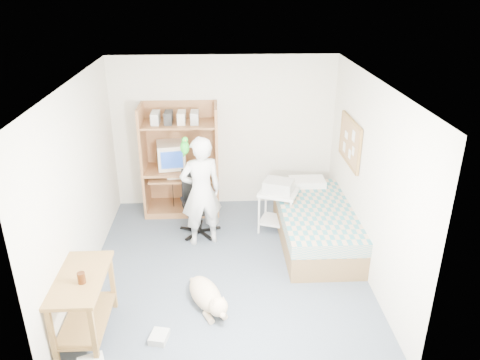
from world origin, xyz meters
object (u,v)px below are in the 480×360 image
(bed, at_px, (315,224))
(office_chair, at_px, (198,211))
(computer_hutch, at_px, (181,164))
(printer_cart, at_px, (278,205))
(dog, at_px, (207,296))
(side_desk, at_px, (83,297))
(person, at_px, (201,192))

(bed, height_order, office_chair, office_chair)
(computer_hutch, distance_m, printer_cart, 1.72)
(dog, xyz_separation_m, printer_cart, (1.04, 1.78, 0.28))
(bed, height_order, side_desk, side_desk)
(computer_hutch, bearing_deg, side_desk, -106.14)
(side_desk, height_order, office_chair, office_chair)
(side_desk, xyz_separation_m, printer_cart, (2.34, 2.17, -0.06))
(computer_hutch, relative_size, office_chair, 1.84)
(side_desk, xyz_separation_m, person, (1.20, 1.88, 0.32))
(side_desk, height_order, dog, side_desk)
(side_desk, distance_m, dog, 1.40)
(computer_hutch, height_order, person, computer_hutch)
(side_desk, bearing_deg, printer_cart, 42.89)
(printer_cart, bearing_deg, computer_hutch, 174.21)
(computer_hutch, bearing_deg, office_chair, -69.20)
(person, height_order, dog, person)
(computer_hutch, height_order, office_chair, computer_hutch)
(side_desk, height_order, printer_cart, side_desk)
(side_desk, distance_m, office_chair, 2.47)
(bed, bearing_deg, office_chair, 167.91)
(bed, bearing_deg, person, 177.72)
(bed, distance_m, dog, 2.11)
(person, distance_m, dog, 1.63)
(bed, height_order, person, person)
(bed, distance_m, person, 1.73)
(person, xyz_separation_m, printer_cart, (1.14, 0.29, -0.38))
(side_desk, bearing_deg, dog, 16.92)
(side_desk, height_order, person, person)
(computer_hutch, xyz_separation_m, person, (0.35, -1.06, -0.01))
(printer_cart, bearing_deg, person, -144.22)
(dog, height_order, printer_cart, printer_cart)
(dog, bearing_deg, office_chair, 70.52)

